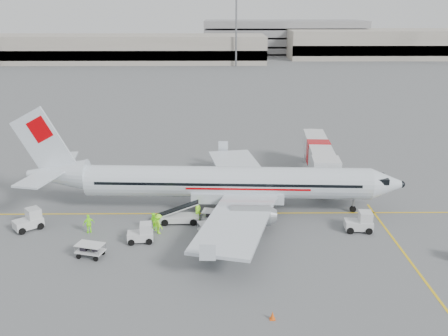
% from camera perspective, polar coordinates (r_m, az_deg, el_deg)
% --- Properties ---
extents(ground, '(360.00, 360.00, 0.00)m').
position_cam_1_polar(ground, '(46.65, 0.03, -5.21)').
color(ground, '#56595B').
extents(stripe_lead, '(44.00, 0.20, 0.01)m').
position_cam_1_polar(stripe_lead, '(46.65, 0.03, -5.20)').
color(stripe_lead, yellow).
rests_on(stripe_lead, ground).
extents(stripe_cross, '(0.20, 20.00, 0.01)m').
position_cam_1_polar(stripe_cross, '(42.00, 19.88, -9.14)').
color(stripe_cross, yellow).
rests_on(stripe_cross, ground).
extents(terminal_west, '(110.00, 22.00, 9.00)m').
position_cam_1_polar(terminal_west, '(177.86, -13.80, 13.10)').
color(terminal_west, gray).
rests_on(terminal_west, ground).
extents(terminal_east, '(90.00, 26.00, 10.00)m').
position_cam_1_polar(terminal_east, '(201.08, 20.48, 13.16)').
color(terminal_east, gray).
rests_on(terminal_east, ground).
extents(parking_garage, '(62.00, 24.00, 14.00)m').
position_cam_1_polar(parking_garage, '(204.76, 6.78, 14.77)').
color(parking_garage, slate).
rests_on(parking_garage, ground).
extents(treeline, '(300.00, 3.00, 6.00)m').
position_cam_1_polar(treeline, '(218.39, -0.48, 14.04)').
color(treeline, black).
rests_on(treeline, ground).
extents(mast_center, '(3.20, 1.20, 22.00)m').
position_cam_1_polar(mast_center, '(161.11, 1.40, 15.44)').
color(mast_center, slate).
rests_on(mast_center, ground).
extents(aircraft, '(36.08, 28.93, 9.59)m').
position_cam_1_polar(aircraft, '(45.71, 0.42, 0.71)').
color(aircraft, silver).
rests_on(aircraft, ground).
extents(jet_bridge, '(4.27, 16.42, 4.26)m').
position_cam_1_polar(jet_bridge, '(56.19, 10.66, 0.89)').
color(jet_bridge, silver).
rests_on(jet_bridge, ground).
extents(belt_loader, '(4.66, 1.83, 2.51)m').
position_cam_1_polar(belt_loader, '(44.46, -5.13, -4.74)').
color(belt_loader, silver).
rests_on(belt_loader, ground).
extents(tug_fore, '(2.38, 1.46, 1.78)m').
position_cam_1_polar(tug_fore, '(44.35, 15.15, -5.91)').
color(tug_fore, silver).
rests_on(tug_fore, ground).
extents(tug_mid, '(2.21, 1.42, 1.61)m').
position_cam_1_polar(tug_mid, '(41.54, -9.56, -7.31)').
color(tug_mid, silver).
rests_on(tug_mid, ground).
extents(tug_aft, '(2.65, 2.52, 1.80)m').
position_cam_1_polar(tug_aft, '(46.30, -21.51, -5.52)').
color(tug_aft, silver).
rests_on(tug_aft, ground).
extents(cart_loaded_a, '(2.33, 1.62, 1.12)m').
position_cam_1_polar(cart_loaded_a, '(44.59, -1.09, -5.57)').
color(cart_loaded_a, silver).
rests_on(cart_loaded_a, ground).
extents(cart_loaded_b, '(2.35, 1.76, 1.09)m').
position_cam_1_polar(cart_loaded_b, '(40.13, -15.03, -9.08)').
color(cart_loaded_b, silver).
rests_on(cart_loaded_b, ground).
extents(cart_empty_a, '(2.69, 2.12, 1.23)m').
position_cam_1_polar(cart_empty_a, '(42.13, -1.27, -6.96)').
color(cart_empty_a, silver).
rests_on(cart_empty_a, ground).
extents(cone_nose, '(0.36, 0.36, 0.59)m').
position_cam_1_polar(cone_nose, '(51.89, 14.45, -2.99)').
color(cone_nose, '#EA5510').
rests_on(cone_nose, ground).
extents(cone_port, '(0.34, 0.34, 0.56)m').
position_cam_1_polar(cone_port, '(60.59, 3.40, 0.61)').
color(cone_port, '#EA5510').
rests_on(cone_port, ground).
extents(cone_stbd, '(0.35, 0.35, 0.56)m').
position_cam_1_polar(cone_stbd, '(32.15, 5.56, -16.42)').
color(cone_stbd, '#EA5510').
rests_on(cone_stbd, ground).
extents(crew_a, '(0.74, 0.77, 1.77)m').
position_cam_1_polar(crew_a, '(44.97, -3.02, -4.93)').
color(crew_a, '#93FC1B').
rests_on(crew_a, ground).
extents(crew_b, '(0.97, 0.97, 1.59)m').
position_cam_1_polar(crew_b, '(43.41, -8.03, -6.10)').
color(crew_b, '#93FC1B').
rests_on(crew_b, ground).
extents(crew_c, '(1.15, 1.31, 1.76)m').
position_cam_1_polar(crew_c, '(42.75, -7.46, -6.34)').
color(crew_c, '#93FC1B').
rests_on(crew_c, ground).
extents(crew_d, '(1.04, 0.84, 1.66)m').
position_cam_1_polar(crew_d, '(44.05, -15.19, -6.16)').
color(crew_d, '#93FC1B').
rests_on(crew_d, ground).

